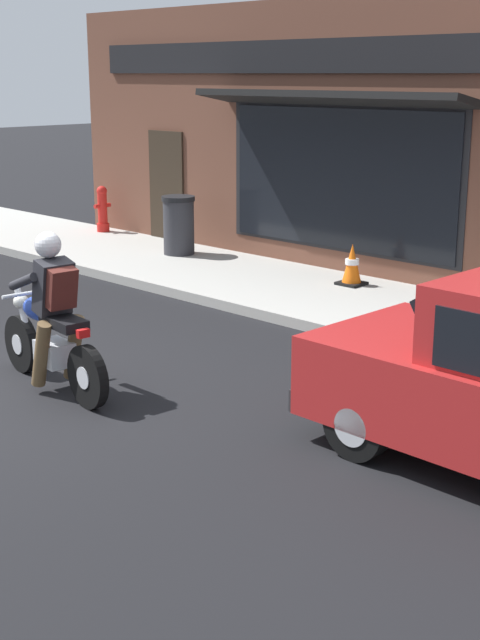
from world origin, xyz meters
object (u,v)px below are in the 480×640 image
(motorcycle_with_rider, at_px, (52,325))
(fire_hydrant, at_px, (102,209))
(traffic_cone, at_px, (352,265))
(trash_bin, at_px, (179,225))

(motorcycle_with_rider, relative_size, fire_hydrant, 2.29)
(traffic_cone, bearing_deg, trash_bin, 93.32)
(motorcycle_with_rider, distance_m, fire_hydrant, 8.60)
(trash_bin, xyz_separation_m, fire_hydrant, (0.47, 2.71, -0.06))
(fire_hydrant, bearing_deg, motorcycle_with_rider, -130.65)
(motorcycle_with_rider, bearing_deg, fire_hydrant, 49.35)
(traffic_cone, xyz_separation_m, trash_bin, (-0.20, 3.50, 0.20))
(traffic_cone, bearing_deg, fire_hydrant, 87.56)
(trash_bin, bearing_deg, motorcycle_with_rider, -143.42)
(fire_hydrant, bearing_deg, trash_bin, -99.79)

